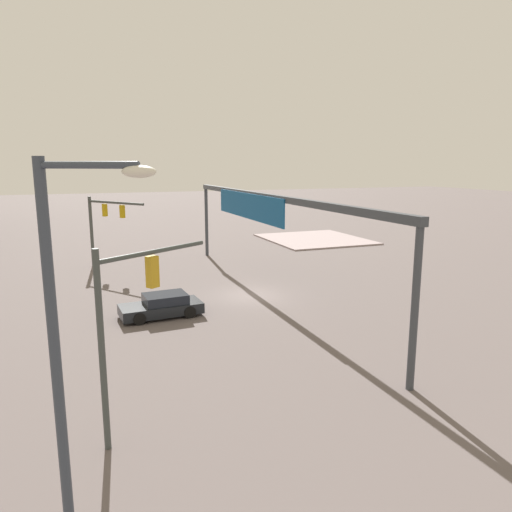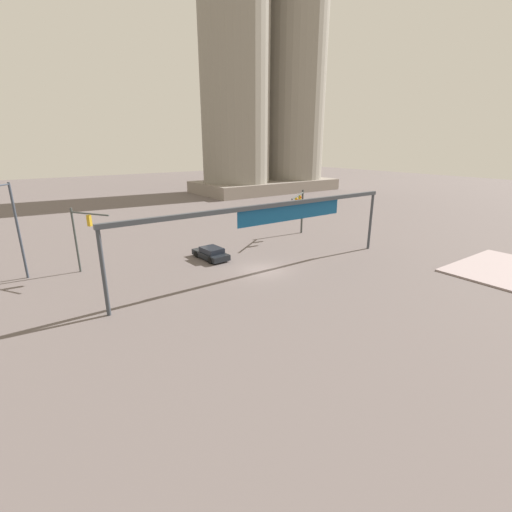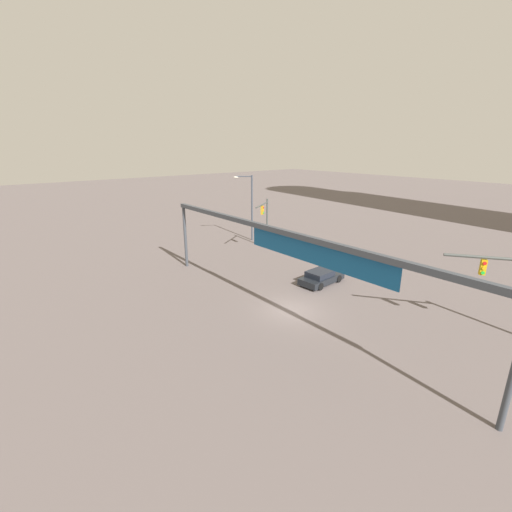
{
  "view_description": "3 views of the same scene",
  "coord_description": "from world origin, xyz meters",
  "px_view_note": "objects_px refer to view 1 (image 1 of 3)",
  "views": [
    {
      "loc": [
        -26.31,
        9.75,
        7.94
      ],
      "look_at": [
        -1.23,
        0.01,
        2.71
      ],
      "focal_mm": 33.06,
      "sensor_mm": 36.0,
      "label": 1
    },
    {
      "loc": [
        -18.27,
        -24.43,
        10.99
      ],
      "look_at": [
        -1.46,
        -1.05,
        1.9
      ],
      "focal_mm": 25.03,
      "sensor_mm": 36.0,
      "label": 2
    },
    {
      "loc": [
        16.46,
        -16.7,
        11.51
      ],
      "look_at": [
        -2.67,
        -1.14,
        3.73
      ],
      "focal_mm": 24.68,
      "sensor_mm": 36.0,
      "label": 3
    }
  ],
  "objects_px": {
    "traffic_signal_near_corner": "(103,219)",
    "traffic_signal_opposite_side": "(126,310)",
    "streetlamp_curved_arm": "(66,349)",
    "sedan_car_approaching": "(162,306)"
  },
  "relations": [
    {
      "from": "streetlamp_curved_arm",
      "to": "sedan_car_approaching",
      "type": "bearing_deg",
      "value": 113.85
    },
    {
      "from": "traffic_signal_near_corner",
      "to": "streetlamp_curved_arm",
      "type": "bearing_deg",
      "value": -40.32
    },
    {
      "from": "traffic_signal_opposite_side",
      "to": "traffic_signal_near_corner",
      "type": "bearing_deg",
      "value": 55.46
    },
    {
      "from": "sedan_car_approaching",
      "to": "traffic_signal_opposite_side",
      "type": "bearing_deg",
      "value": 71.68
    },
    {
      "from": "streetlamp_curved_arm",
      "to": "sedan_car_approaching",
      "type": "distance_m",
      "value": 16.61
    },
    {
      "from": "traffic_signal_near_corner",
      "to": "streetlamp_curved_arm",
      "type": "xyz_separation_m",
      "value": [
        -29.04,
        2.4,
        0.8
      ]
    },
    {
      "from": "traffic_signal_opposite_side",
      "to": "streetlamp_curved_arm",
      "type": "xyz_separation_m",
      "value": [
        -4.62,
        1.51,
        0.78
      ]
    },
    {
      "from": "streetlamp_curved_arm",
      "to": "sedan_car_approaching",
      "type": "height_order",
      "value": "streetlamp_curved_arm"
    },
    {
      "from": "traffic_signal_near_corner",
      "to": "traffic_signal_opposite_side",
      "type": "relative_size",
      "value": 0.95
    },
    {
      "from": "traffic_signal_opposite_side",
      "to": "sedan_car_approaching",
      "type": "distance_m",
      "value": 11.71
    }
  ]
}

